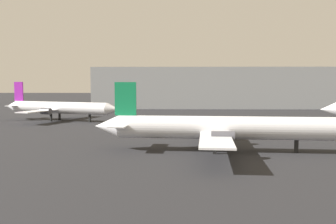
# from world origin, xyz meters

# --- Properties ---
(airplane_distant) EXTENTS (34.01, 26.73, 8.83)m
(airplane_distant) POSITION_xyz_m (3.05, 37.43, 3.04)
(airplane_distant) COLOR white
(airplane_distant) RESTS_ON ground_plane
(airplane_far_right) EXTENTS (29.66, 21.70, 8.88)m
(airplane_far_right) POSITION_xyz_m (-29.85, 74.85, 3.03)
(airplane_far_right) COLOR white
(airplane_far_right) RESTS_ON ground_plane
(terminal_building) EXTENTS (95.25, 21.67, 13.79)m
(terminal_building) POSITION_xyz_m (16.25, 124.17, 6.89)
(terminal_building) COLOR #999EA3
(terminal_building) RESTS_ON ground_plane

